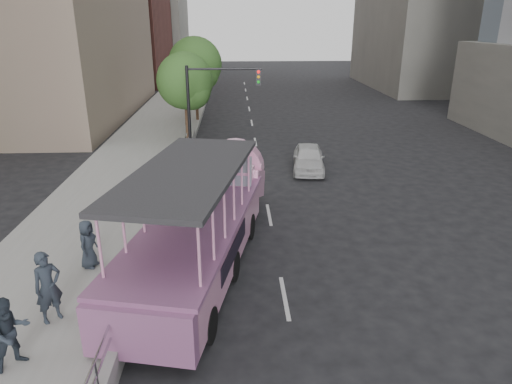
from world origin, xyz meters
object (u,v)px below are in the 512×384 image
(pedestrian_mid, at_px, (11,333))
(traffic_signal, at_px, (210,97))
(pedestrian_near, at_px, (48,287))
(street_tree_near, at_px, (186,83))
(duck_boat, at_px, (205,221))
(pedestrian_far, at_px, (88,244))
(parking_sign, at_px, (165,185))
(street_tree_far, at_px, (196,66))
(car, at_px, (309,158))

(pedestrian_mid, xyz_separation_m, traffic_signal, (3.56, 17.26, 2.35))
(pedestrian_near, bearing_deg, street_tree_near, 38.50)
(pedestrian_mid, height_order, traffic_signal, traffic_signal)
(pedestrian_mid, relative_size, street_tree_near, 0.30)
(duck_boat, xyz_separation_m, street_tree_near, (-1.92, 15.42, 2.49))
(traffic_signal, distance_m, street_tree_near, 3.80)
(pedestrian_far, distance_m, parking_sign, 3.97)
(pedestrian_far, xyz_separation_m, parking_sign, (1.91, 3.42, 0.66))
(street_tree_far, bearing_deg, duck_boat, -85.42)
(car, xyz_separation_m, traffic_signal, (-5.23, 2.64, 2.82))
(car, relative_size, pedestrian_near, 2.08)
(duck_boat, distance_m, pedestrian_mid, 6.54)
(car, xyz_separation_m, pedestrian_near, (-8.59, -12.99, 0.58))
(pedestrian_mid, height_order, parking_sign, parking_sign)
(pedestrian_far, bearing_deg, street_tree_near, 7.37)
(traffic_signal, height_order, street_tree_near, street_tree_near)
(traffic_signal, bearing_deg, car, -26.75)
(street_tree_near, bearing_deg, pedestrian_mid, -95.42)
(car, xyz_separation_m, street_tree_near, (-6.83, 6.07, 3.14))
(pedestrian_far, xyz_separation_m, street_tree_far, (1.80, 22.35, 3.24))
(duck_boat, distance_m, car, 10.59)
(pedestrian_mid, relative_size, pedestrian_far, 1.11)
(pedestrian_mid, relative_size, traffic_signal, 0.33)
(car, distance_m, pedestrian_far, 13.31)
(duck_boat, xyz_separation_m, pedestrian_near, (-3.68, -3.63, -0.08))
(duck_boat, bearing_deg, parking_sign, 122.86)
(duck_boat, distance_m, pedestrian_far, 3.65)
(car, height_order, street_tree_far, street_tree_far)
(pedestrian_mid, bearing_deg, street_tree_far, 39.91)
(parking_sign, relative_size, street_tree_far, 0.43)
(parking_sign, distance_m, street_tree_far, 19.10)
(car, distance_m, street_tree_far, 14.24)
(parking_sign, xyz_separation_m, street_tree_near, (-0.30, 12.93, 2.09))
(street_tree_far, bearing_deg, street_tree_near, -91.91)
(parking_sign, height_order, street_tree_far, street_tree_far)
(traffic_signal, height_order, street_tree_far, street_tree_far)
(street_tree_far, bearing_deg, parking_sign, -89.68)
(duck_boat, height_order, pedestrian_far, duck_boat)
(street_tree_far, bearing_deg, pedestrian_far, -94.62)
(duck_boat, bearing_deg, car, 62.30)
(parking_sign, bearing_deg, street_tree_near, 91.35)
(duck_boat, xyz_separation_m, car, (4.91, 9.36, -0.65))
(duck_boat, bearing_deg, street_tree_far, 94.58)
(pedestrian_near, bearing_deg, street_tree_far, 39.31)
(car, bearing_deg, street_tree_near, 145.85)
(street_tree_near, bearing_deg, pedestrian_near, -95.29)
(car, xyz_separation_m, pedestrian_mid, (-8.79, -14.62, 0.47))
(pedestrian_far, distance_m, traffic_signal, 13.53)
(duck_boat, distance_m, pedestrian_near, 5.17)
(car, xyz_separation_m, street_tree_far, (-6.63, 12.07, 3.63))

